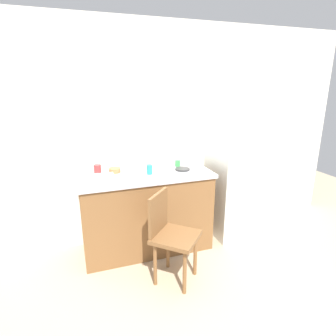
{
  "coord_description": "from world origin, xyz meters",
  "views": [
    {
      "loc": [
        -1.14,
        -2.25,
        1.87
      ],
      "look_at": [
        -0.15,
        0.6,
        0.97
      ],
      "focal_mm": 30.29,
      "sensor_mm": 36.0,
      "label": 1
    }
  ],
  "objects_px": {
    "refrigerator": "(233,176)",
    "chair": "(170,233)",
    "cup_green": "(178,163)",
    "cup_red": "(98,169)",
    "cup_teal": "(150,169)",
    "dish_tray": "(100,178)",
    "terracotta_bowl": "(115,170)",
    "hotplate": "(183,169)"
  },
  "relations": [
    {
      "from": "cup_red",
      "to": "refrigerator",
      "type": "bearing_deg",
      "value": -4.98
    },
    {
      "from": "cup_red",
      "to": "cup_teal",
      "type": "bearing_deg",
      "value": -19.56
    },
    {
      "from": "terracotta_bowl",
      "to": "dish_tray",
      "type": "bearing_deg",
      "value": -128.12
    },
    {
      "from": "dish_tray",
      "to": "hotplate",
      "type": "relative_size",
      "value": 1.65
    },
    {
      "from": "cup_red",
      "to": "cup_teal",
      "type": "distance_m",
      "value": 0.57
    },
    {
      "from": "cup_red",
      "to": "cup_green",
      "type": "distance_m",
      "value": 0.93
    },
    {
      "from": "refrigerator",
      "to": "cup_red",
      "type": "height_order",
      "value": "refrigerator"
    },
    {
      "from": "chair",
      "to": "terracotta_bowl",
      "type": "distance_m",
      "value": 0.96
    },
    {
      "from": "dish_tray",
      "to": "cup_teal",
      "type": "height_order",
      "value": "cup_teal"
    },
    {
      "from": "chair",
      "to": "cup_teal",
      "type": "height_order",
      "value": "cup_teal"
    },
    {
      "from": "chair",
      "to": "hotplate",
      "type": "xyz_separation_m",
      "value": [
        0.37,
        0.6,
        0.43
      ]
    },
    {
      "from": "refrigerator",
      "to": "hotplate",
      "type": "distance_m",
      "value": 0.72
    },
    {
      "from": "dish_tray",
      "to": "cup_red",
      "type": "distance_m",
      "value": 0.24
    },
    {
      "from": "chair",
      "to": "cup_green",
      "type": "distance_m",
      "value": 0.96
    },
    {
      "from": "dish_tray",
      "to": "cup_green",
      "type": "distance_m",
      "value": 0.96
    },
    {
      "from": "hotplate",
      "to": "cup_green",
      "type": "distance_m",
      "value": 0.16
    },
    {
      "from": "cup_teal",
      "to": "cup_green",
      "type": "bearing_deg",
      "value": 24.48
    },
    {
      "from": "refrigerator",
      "to": "cup_green",
      "type": "relative_size",
      "value": 19.65
    },
    {
      "from": "refrigerator",
      "to": "chair",
      "type": "distance_m",
      "value": 1.26
    },
    {
      "from": "hotplate",
      "to": "cup_red",
      "type": "distance_m",
      "value": 0.95
    },
    {
      "from": "chair",
      "to": "terracotta_bowl",
      "type": "relative_size",
      "value": 6.88
    },
    {
      "from": "terracotta_bowl",
      "to": "refrigerator",
      "type": "bearing_deg",
      "value": -5.24
    },
    {
      "from": "chair",
      "to": "cup_red",
      "type": "height_order",
      "value": "cup_red"
    },
    {
      "from": "hotplate",
      "to": "cup_red",
      "type": "height_order",
      "value": "cup_red"
    },
    {
      "from": "refrigerator",
      "to": "terracotta_bowl",
      "type": "height_order",
      "value": "refrigerator"
    },
    {
      "from": "cup_red",
      "to": "cup_teal",
      "type": "height_order",
      "value": "cup_teal"
    },
    {
      "from": "refrigerator",
      "to": "terracotta_bowl",
      "type": "relative_size",
      "value": 11.75
    },
    {
      "from": "hotplate",
      "to": "cup_green",
      "type": "relative_size",
      "value": 2.2
    },
    {
      "from": "refrigerator",
      "to": "dish_tray",
      "type": "bearing_deg",
      "value": -176.54
    },
    {
      "from": "chair",
      "to": "dish_tray",
      "type": "height_order",
      "value": "dish_tray"
    },
    {
      "from": "refrigerator",
      "to": "cup_green",
      "type": "bearing_deg",
      "value": 169.19
    },
    {
      "from": "terracotta_bowl",
      "to": "cup_red",
      "type": "height_order",
      "value": "cup_red"
    },
    {
      "from": "cup_red",
      "to": "cup_green",
      "type": "height_order",
      "value": "cup_red"
    },
    {
      "from": "dish_tray",
      "to": "cup_teal",
      "type": "relative_size",
      "value": 2.66
    },
    {
      "from": "chair",
      "to": "cup_red",
      "type": "distance_m",
      "value": 1.07
    },
    {
      "from": "chair",
      "to": "terracotta_bowl",
      "type": "bearing_deg",
      "value": 69.91
    },
    {
      "from": "hotplate",
      "to": "cup_teal",
      "type": "height_order",
      "value": "cup_teal"
    },
    {
      "from": "terracotta_bowl",
      "to": "hotplate",
      "type": "distance_m",
      "value": 0.77
    },
    {
      "from": "cup_green",
      "to": "cup_teal",
      "type": "bearing_deg",
      "value": -155.52
    },
    {
      "from": "dish_tray",
      "to": "terracotta_bowl",
      "type": "xyz_separation_m",
      "value": [
        0.18,
        0.23,
        0.0
      ]
    },
    {
      "from": "dish_tray",
      "to": "cup_teal",
      "type": "xyz_separation_m",
      "value": [
        0.53,
        0.05,
        0.03
      ]
    },
    {
      "from": "dish_tray",
      "to": "chair",
      "type": "bearing_deg",
      "value": -43.12
    }
  ]
}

